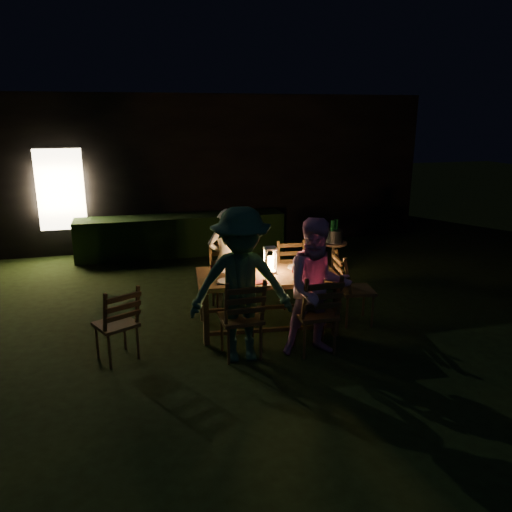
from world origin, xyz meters
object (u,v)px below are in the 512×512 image
object	(u,v)px
chair_far_left	(228,289)
chair_end	(354,301)
dining_table	(267,280)
chair_near_right	(315,327)
bottle_bucket_a	(332,234)
person_opp_right	(317,288)
bottle_bucket_b	(336,233)
lantern	(270,261)
bottle_table	(248,265)
side_table	(333,246)
person_opp_left	(241,286)
chair_spare	(118,336)
person_house_side	(227,259)
chair_far_right	(294,286)
ice_bucket	(334,236)
chair_near_left	(241,332)

from	to	relation	value
chair_far_left	chair_end	bearing A→B (deg)	149.87
dining_table	chair_near_right	xyz separation A→B (m)	(0.37, -0.81, -0.37)
chair_far_left	bottle_bucket_a	bearing A→B (deg)	-154.66
person_opp_right	bottle_bucket_b	xyz separation A→B (m)	(1.41, 2.72, -0.04)
lantern	bottle_table	xyz separation A→B (m)	(-0.30, -0.02, -0.02)
chair_near_right	side_table	size ratio (longest dim) A/B	1.66
person_opp_left	bottle_table	size ratio (longest dim) A/B	6.51
chair_near_right	bottle_table	world-z (taller)	chair_near_right
chair_spare	bottle_bucket_a	bearing A→B (deg)	5.16
bottle_table	bottle_bucket_b	xyz separation A→B (m)	(2.03, 1.84, -0.11)
person_house_side	chair_spare	bearing A→B (deg)	44.95
chair_far_right	ice_bucket	distance (m)	1.63
dining_table	chair_spare	bearing A→B (deg)	-161.92
person_opp_left	person_house_side	bearing A→B (deg)	90.00
bottle_bucket_a	person_house_side	bearing A→B (deg)	-155.80
chair_spare	person_house_side	distance (m)	2.09
lantern	side_table	bearing A→B (deg)	46.68
chair_near_right	lantern	distance (m)	1.10
side_table	dining_table	bearing A→B (deg)	-133.53
chair_far_left	side_table	world-z (taller)	chair_far_left
person_opp_right	person_opp_left	xyz separation A→B (m)	(-0.90, 0.09, 0.08)
ice_bucket	chair_near_left	bearing A→B (deg)	-131.48
chair_end	person_opp_left	distance (m)	1.96
chair_end	person_opp_right	size ratio (longest dim) A/B	0.62
chair_far_left	chair_end	distance (m)	1.85
person_opp_right	lantern	xyz separation A→B (m)	(-0.31, 0.90, 0.09)
chair_near_left	person_opp_left	distance (m)	0.59
chair_far_left	chair_spare	world-z (taller)	chair_far_left
chair_far_left	bottle_bucket_a	distance (m)	2.32
chair_near_left	chair_spare	xyz separation A→B (m)	(-1.42, 0.29, -0.03)
chair_far_right	person_house_side	bearing A→B (deg)	-3.90
person_opp_right	lantern	bearing A→B (deg)	114.69
person_opp_left	bottle_bucket_b	bearing A→B (deg)	54.38
chair_end	bottle_bucket_b	size ratio (longest dim) A/B	3.23
person_opp_left	lantern	bearing A→B (deg)	60.11
chair_far_right	dining_table	bearing A→B (deg)	53.43
chair_far_right	chair_spare	xyz separation A→B (m)	(-2.56, -1.14, -0.01)
chair_near_right	side_table	bearing A→B (deg)	62.52
bottle_bucket_b	chair_near_right	bearing A→B (deg)	-117.72
chair_near_left	bottle_bucket_b	world-z (taller)	chair_near_left
chair_near_left	side_table	world-z (taller)	chair_near_left
dining_table	chair_spare	size ratio (longest dim) A/B	1.99
chair_far_right	chair_near_right	bearing A→B (deg)	85.32
chair_near_right	bottle_bucket_a	world-z (taller)	chair_near_right
chair_far_right	side_table	xyz separation A→B (m)	(1.11, 1.11, 0.26)
chair_far_right	ice_bucket	size ratio (longest dim) A/B	3.29
person_opp_left	lantern	distance (m)	1.00
person_house_side	chair_end	bearing A→B (deg)	153.99
bottle_table	chair_spare	bearing A→B (deg)	-164.99
lantern	chair_end	bearing A→B (deg)	-7.99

